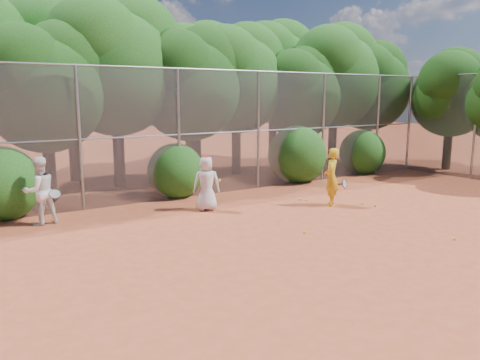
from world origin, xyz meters
TOP-DOWN VIEW (x-y plane):
  - ground at (0.00, 0.00)m, footprint 80.00×80.00m
  - fence_back at (-0.12, 6.00)m, footprint 20.05×0.09m
  - fence_side at (10.00, 3.00)m, footprint 0.09×6.09m
  - tree_2 at (-4.45, 7.83)m, footprint 3.99×3.47m
  - tree_3 at (-1.94, 8.84)m, footprint 4.89×4.26m
  - tree_4 at (0.55, 8.24)m, footprint 4.19×3.64m
  - tree_5 at (3.06, 9.04)m, footprint 4.51×3.92m
  - tree_6 at (5.55, 8.03)m, footprint 3.86×3.36m
  - tree_7 at (8.06, 8.64)m, footprint 4.77×4.14m
  - tree_8 at (10.05, 8.34)m, footprint 4.25×3.70m
  - tree_10 at (-2.93, 11.05)m, footprint 5.15×4.48m
  - tree_11 at (2.06, 10.64)m, footprint 4.64×4.03m
  - tree_12 at (6.56, 11.24)m, footprint 5.02×4.37m
  - tree_13 at (11.45, 5.03)m, footprint 3.86×3.36m
  - bush_0 at (-6.00, 6.30)m, footprint 2.00×2.00m
  - bush_1 at (-1.00, 6.30)m, footprint 1.80×1.80m
  - bush_2 at (4.00, 6.30)m, footprint 2.20×2.20m
  - bush_3 at (7.50, 6.30)m, footprint 1.90×1.90m
  - player_yellow at (2.27, 2.65)m, footprint 0.87×0.71m
  - player_teen at (-1.08, 4.10)m, footprint 0.89×0.76m
  - player_white at (-5.28, 5.05)m, footprint 0.97×0.85m
  - ball_0 at (3.14, 2.20)m, footprint 0.07×0.07m
  - ball_1 at (1.94, 3.63)m, footprint 0.07×0.07m
  - ball_2 at (2.22, -1.36)m, footprint 0.07×0.07m
  - ball_3 at (3.26, 1.81)m, footprint 0.07×0.07m
  - ball_4 at (-0.27, 0.85)m, footprint 0.07×0.07m
  - ball_5 at (2.04, 3.48)m, footprint 0.07×0.07m

SIDE VIEW (x-z plane):
  - ground at x=0.00m, z-range 0.00..0.00m
  - ball_0 at x=3.14m, z-range 0.00..0.07m
  - ball_1 at x=1.94m, z-range 0.00..0.07m
  - ball_2 at x=2.22m, z-range 0.00..0.07m
  - ball_3 at x=3.26m, z-range 0.00..0.07m
  - ball_4 at x=-0.27m, z-range 0.00..0.07m
  - ball_5 at x=2.04m, z-range 0.00..0.07m
  - player_teen at x=-1.08m, z-range 0.00..1.56m
  - player_yellow at x=2.27m, z-range 0.00..1.69m
  - player_white at x=-5.28m, z-range 0.00..1.71m
  - bush_1 at x=-1.00m, z-range 0.00..1.80m
  - bush_3 at x=7.50m, z-range 0.00..1.90m
  - bush_0 at x=-6.00m, z-range 0.00..2.00m
  - bush_2 at x=4.00m, z-range 0.00..2.20m
  - fence_side at x=10.00m, z-range 0.04..4.06m
  - fence_back at x=-0.12m, z-range 0.04..4.06m
  - tree_6 at x=5.55m, z-range 0.82..6.11m
  - tree_13 at x=11.45m, z-range 0.82..6.11m
  - tree_2 at x=-4.45m, z-range 0.85..6.32m
  - tree_4 at x=0.55m, z-range 0.89..6.62m
  - tree_8 at x=10.05m, z-range 0.91..6.73m
  - tree_5 at x=3.06m, z-range 0.96..7.13m
  - tree_11 at x=2.06m, z-range 0.99..7.34m
  - tree_7 at x=8.06m, z-range 1.02..7.54m
  - tree_3 at x=-1.94m, z-range 1.04..7.75m
  - tree_12 at x=6.56m, z-range 1.07..7.95m
  - tree_10 at x=-2.93m, z-range 1.10..8.16m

